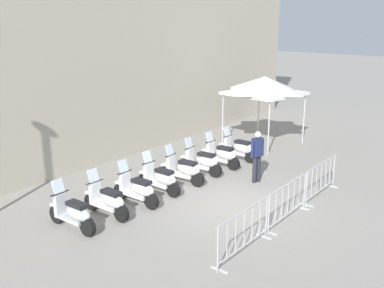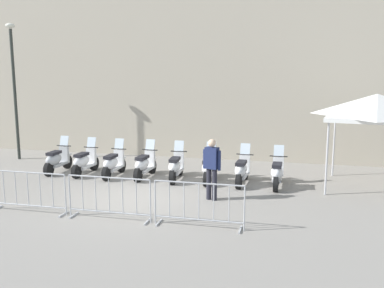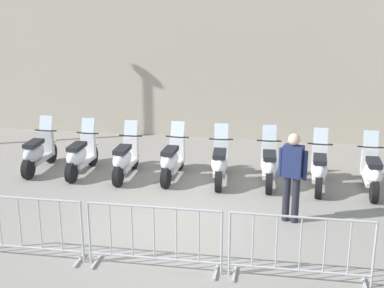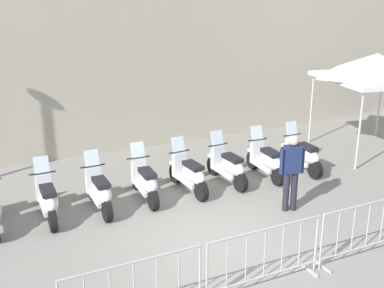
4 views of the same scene
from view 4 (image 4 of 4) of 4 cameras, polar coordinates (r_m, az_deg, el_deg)
name	(u,v)px [view 4 (image 4 of 4)]	position (r m, az deg, el deg)	size (l,w,h in m)	color
ground_plane	(214,239)	(9.77, 2.60, -11.08)	(120.00, 120.00, 0.00)	gray
motorcycle_1	(48,200)	(10.74, -16.50, -6.30)	(0.60, 1.72, 1.24)	black
motorcycle_2	(100,192)	(10.89, -10.73, -5.50)	(0.63, 1.72, 1.24)	black
motorcycle_3	(145,182)	(11.26, -5.46, -4.44)	(0.58, 1.73, 1.24)	black
motorcycle_4	(190,175)	(11.64, -0.29, -3.59)	(0.71, 1.71, 1.24)	black
motorcycle_5	(228,167)	(12.16, 4.28, -2.66)	(0.69, 1.71, 1.24)	black
motorcycle_6	(267,161)	(12.65, 8.74, -1.98)	(0.58, 1.73, 1.24)	black
motorcycle_7	(303,155)	(13.25, 12.81, -1.30)	(0.62, 1.72, 1.24)	black
barrier_segment_1	(264,258)	(8.24, 8.46, -13.04)	(2.13, 0.74, 1.07)	#B2B5B7
barrier_segment_2	(367,229)	(9.55, 19.81, -9.37)	(2.13, 0.74, 1.07)	#B2B5B7
officer_near_row_end	(292,169)	(10.75, 11.56, -2.84)	(0.55, 0.27, 1.73)	#23232D
canopy_tent	(376,67)	(15.02, 20.71, 8.40)	(2.76, 2.76, 2.91)	silver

